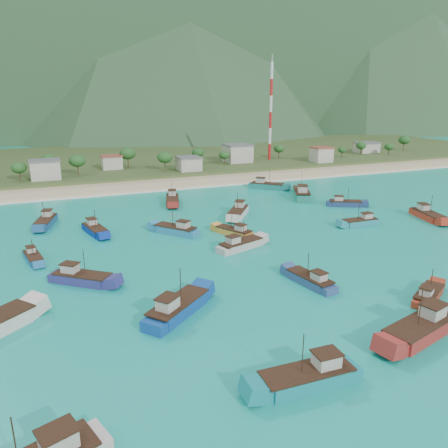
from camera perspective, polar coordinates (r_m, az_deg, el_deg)
name	(u,v)px	position (r m, az deg, el deg)	size (l,w,h in m)	color
ground	(254,267)	(79.69, 3.95, -5.65)	(600.00, 600.00, 0.00)	#0C8D7B
beach	(154,185)	(151.77, -9.17, 5.03)	(400.00, 18.00, 1.20)	beige
land	(124,160)	(210.85, -12.99, 8.09)	(400.00, 110.00, 2.40)	#385123
surf_line	(160,191)	(142.71, -8.30, 4.33)	(400.00, 2.50, 0.08)	white
mountains	(47,6)	(476.30, -22.11, 24.91)	(1520.00, 440.00, 260.00)	slate
village	(166,161)	(176.00, -7.53, 8.22)	(220.28, 25.36, 7.07)	beige
vegetation	(125,161)	(173.13, -12.85, 8.00)	(278.85, 25.37, 8.35)	#235623
radio_tower	(271,112)	(197.16, 6.11, 14.34)	(1.20, 1.20, 41.30)	red
boat_0	(345,204)	(126.40, 15.49, 2.57)	(9.86, 6.96, 5.69)	navy
boat_1	(427,216)	(120.61, 25.04, 1.00)	(5.72, 11.71, 6.65)	#B42D1B
boat_3	(240,245)	(88.37, 2.15, -2.81)	(10.98, 6.29, 6.22)	beige
boat_4	(176,230)	(98.31, -6.28, -0.83)	(9.28, 10.47, 6.41)	teal
boat_9	(177,309)	(63.43, -6.10, -10.96)	(11.76, 10.61, 7.25)	#114597
boat_10	(360,222)	(109.12, 17.38, 0.19)	(9.63, 3.00, 5.66)	teal
boat_11	(428,296)	(74.44, 25.12, -8.51)	(9.04, 6.70, 5.26)	maroon
boat_12	(46,222)	(112.37, -22.23, 0.24)	(5.77, 11.16, 6.33)	#1E5083
boat_13	(33,258)	(89.97, -23.65, -4.09)	(3.96, 8.33, 4.74)	#2466A5
boat_14	(238,213)	(111.91, 1.86, 1.49)	(9.51, 11.34, 6.81)	silver
boat_17	(421,330)	(63.34, 24.35, -12.46)	(13.46, 6.96, 7.63)	#A22A24
boat_18	(309,378)	(50.72, 10.98, -19.14)	(11.62, 3.68, 6.82)	teal
boat_19	(81,279)	(76.65, -18.13, -6.81)	(10.44, 9.21, 6.38)	navy
boat_21	(234,232)	(96.81, 1.36, -1.11)	(6.89, 9.65, 5.58)	orange
boat_22	(267,186)	(144.83, 5.59, 4.96)	(11.13, 10.30, 6.93)	#1E7570
boat_23	(172,200)	(125.63, -6.75, 3.08)	(6.23, 11.90, 6.74)	maroon
boat_24	(310,281)	(73.78, 11.23, -7.31)	(4.67, 10.03, 5.71)	#304E83
boat_26	(95,230)	(102.38, -16.51, -0.77)	(5.11, 10.46, 5.94)	#0E309F
boat_29	(301,194)	(133.62, 10.07, 3.88)	(9.86, 14.31, 8.23)	#1D7865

